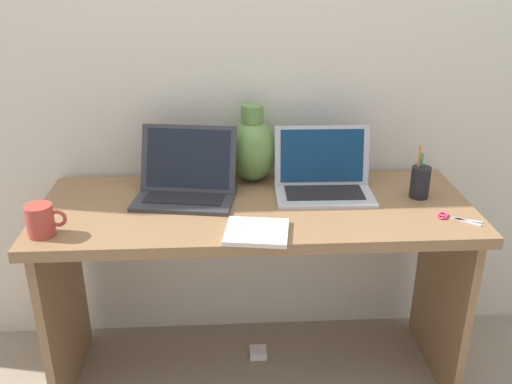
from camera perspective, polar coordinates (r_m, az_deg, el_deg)
name	(u,v)px	position (r m, az deg, el deg)	size (l,w,h in m)	color
ground_plane	(256,371)	(2.45, 0.00, -17.55)	(6.00, 6.00, 0.00)	gray
back_wall	(251,62)	(2.22, -0.51, 12.95)	(4.40, 0.04, 2.40)	beige
desk	(256,244)	(2.10, 0.00, -5.25)	(1.55, 0.60, 0.76)	olive
laptop_left	(187,179)	(2.09, -6.99, 1.29)	(0.39, 0.31, 0.25)	#333338
laptop_right	(323,176)	(2.13, 6.77, 1.61)	(0.36, 0.24, 0.24)	#B2B2B7
green_vase	(253,148)	(2.20, -0.35, 4.42)	(0.20, 0.20, 0.30)	#5B843D
notebook_stack	(257,232)	(1.83, 0.08, -4.04)	(0.20, 0.18, 0.02)	silver
coffee_mug	(41,220)	(1.93, -20.86, -2.68)	(0.13, 0.09, 0.10)	#B23D33
pen_cup	(420,182)	(2.15, 16.20, 1.01)	(0.07, 0.07, 0.19)	black
scissors	(451,218)	(2.04, 19.09, -2.45)	(0.14, 0.11, 0.01)	#B7B7BC
power_brick	(258,353)	(2.51, 0.23, -15.87)	(0.07, 0.07, 0.03)	white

